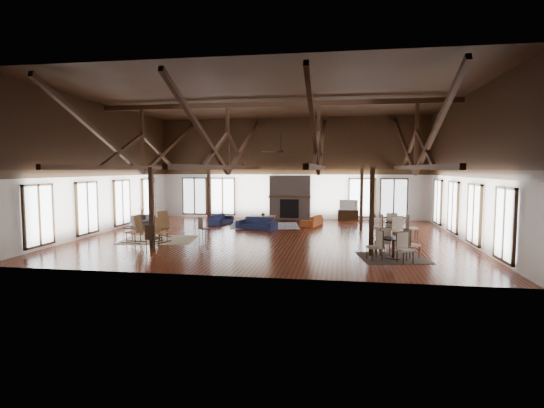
% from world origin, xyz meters
% --- Properties ---
extents(floor, '(16.00, 16.00, 0.00)m').
position_xyz_m(floor, '(0.00, 0.00, 0.00)').
color(floor, maroon).
rests_on(floor, ground).
extents(ceiling, '(16.00, 14.00, 0.02)m').
position_xyz_m(ceiling, '(0.00, 0.00, 6.00)').
color(ceiling, black).
rests_on(ceiling, wall_back).
extents(wall_back, '(16.00, 0.02, 6.00)m').
position_xyz_m(wall_back, '(0.00, 7.00, 3.00)').
color(wall_back, white).
rests_on(wall_back, floor).
extents(wall_front, '(16.00, 0.02, 6.00)m').
position_xyz_m(wall_front, '(0.00, -7.00, 3.00)').
color(wall_front, white).
rests_on(wall_front, floor).
extents(wall_left, '(0.02, 14.00, 6.00)m').
position_xyz_m(wall_left, '(-8.00, 0.00, 3.00)').
color(wall_left, white).
rests_on(wall_left, floor).
extents(wall_right, '(0.02, 14.00, 6.00)m').
position_xyz_m(wall_right, '(8.00, 0.00, 3.00)').
color(wall_right, white).
rests_on(wall_right, floor).
extents(roof_truss, '(15.60, 14.07, 3.14)m').
position_xyz_m(roof_truss, '(0.00, 0.00, 4.03)').
color(roof_truss, '#33180E').
rests_on(roof_truss, wall_back).
extents(post_grid, '(8.16, 7.16, 3.05)m').
position_xyz_m(post_grid, '(0.00, 0.00, 1.52)').
color(post_grid, '#33180E').
rests_on(post_grid, floor).
extents(fireplace, '(2.50, 0.69, 2.60)m').
position_xyz_m(fireplace, '(0.00, 6.67, 1.29)').
color(fireplace, '#735F58').
rests_on(fireplace, floor).
extents(ceiling_fan, '(1.60, 1.60, 0.75)m').
position_xyz_m(ceiling_fan, '(0.50, -1.00, 3.73)').
color(ceiling_fan, black).
rests_on(ceiling_fan, roof_truss).
extents(sofa_navy_front, '(2.15, 1.41, 0.59)m').
position_xyz_m(sofa_navy_front, '(-1.14, 2.17, 0.29)').
color(sofa_navy_front, '#141B38').
rests_on(sofa_navy_front, floor).
extents(sofa_navy_left, '(1.87, 0.99, 0.52)m').
position_xyz_m(sofa_navy_left, '(-3.43, 3.88, 0.26)').
color(sofa_navy_left, '#171E40').
rests_on(sofa_navy_left, floor).
extents(sofa_orange, '(1.92, 1.13, 0.52)m').
position_xyz_m(sofa_orange, '(1.49, 3.99, 0.26)').
color(sofa_orange, '#99431D').
rests_on(sofa_orange, floor).
extents(coffee_table, '(1.33, 0.69, 0.50)m').
position_xyz_m(coffee_table, '(-1.10, 3.65, 0.45)').
color(coffee_table, brown).
rests_on(coffee_table, floor).
extents(vase, '(0.22, 0.22, 0.21)m').
position_xyz_m(vase, '(-1.08, 3.62, 0.61)').
color(vase, '#B2B2B2').
rests_on(vase, coffee_table).
extents(armchair, '(1.24, 1.19, 0.62)m').
position_xyz_m(armchair, '(-7.04, 1.95, 0.31)').
color(armchair, '#2F3032').
rests_on(armchair, floor).
extents(side_table_lamp, '(0.44, 0.44, 1.13)m').
position_xyz_m(side_table_lamp, '(-7.34, 2.46, 0.43)').
color(side_table_lamp, black).
rests_on(side_table_lamp, floor).
extents(rocking_chair_a, '(1.02, 0.89, 1.17)m').
position_xyz_m(rocking_chair_a, '(-4.75, -0.92, 0.55)').
color(rocking_chair_a, brown).
rests_on(rocking_chair_a, floor).
extents(rocking_chair_b, '(0.66, 0.91, 1.05)m').
position_xyz_m(rocking_chair_b, '(-4.30, -2.25, 0.50)').
color(rocking_chair_b, brown).
rests_on(rocking_chair_b, floor).
extents(rocking_chair_c, '(0.91, 0.54, 1.13)m').
position_xyz_m(rocking_chair_c, '(-5.20, -2.42, 0.53)').
color(rocking_chair_c, brown).
rests_on(rocking_chair_c, floor).
extents(side_chair_a, '(0.53, 0.53, 0.89)m').
position_xyz_m(side_chair_a, '(-2.95, -0.83, 0.52)').
color(side_chair_a, black).
rests_on(side_chair_a, floor).
extents(side_chair_b, '(0.45, 0.45, 0.95)m').
position_xyz_m(side_chair_b, '(-3.88, -3.84, 0.55)').
color(side_chair_b, black).
rests_on(side_chair_b, floor).
extents(cafe_table_near, '(1.86, 1.86, 0.97)m').
position_xyz_m(cafe_table_near, '(4.70, -3.89, 0.48)').
color(cafe_table_near, black).
rests_on(cafe_table_near, floor).
extents(cafe_table_far, '(1.99, 1.99, 1.03)m').
position_xyz_m(cafe_table_far, '(5.25, 0.31, 0.51)').
color(cafe_table_far, black).
rests_on(cafe_table_far, floor).
extents(cup_near, '(0.15, 0.15, 0.10)m').
position_xyz_m(cup_near, '(4.65, -3.92, 0.74)').
color(cup_near, '#B2B2B2').
rests_on(cup_near, cafe_table_near).
extents(cup_far, '(0.17, 0.17, 0.10)m').
position_xyz_m(cup_far, '(5.30, 0.22, 0.79)').
color(cup_far, '#B2B2B2').
rests_on(cup_far, cafe_table_far).
extents(tv_console, '(1.18, 0.44, 0.59)m').
position_xyz_m(tv_console, '(3.41, 6.75, 0.29)').
color(tv_console, black).
rests_on(tv_console, floor).
extents(television, '(1.05, 0.19, 0.60)m').
position_xyz_m(television, '(3.43, 6.75, 0.89)').
color(television, '#B2B2B2').
rests_on(television, tv_console).
extents(rug_tan, '(3.30, 2.77, 0.01)m').
position_xyz_m(rug_tan, '(-4.61, -1.59, 0.01)').
color(rug_tan, tan).
rests_on(rug_tan, floor).
extents(rug_navy, '(3.87, 3.16, 0.01)m').
position_xyz_m(rug_navy, '(-0.95, 3.48, 0.01)').
color(rug_navy, '#1A2449').
rests_on(rug_navy, floor).
extents(rug_dark, '(2.46, 2.30, 0.01)m').
position_xyz_m(rug_dark, '(4.71, -3.74, 0.01)').
color(rug_dark, black).
rests_on(rug_dark, floor).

